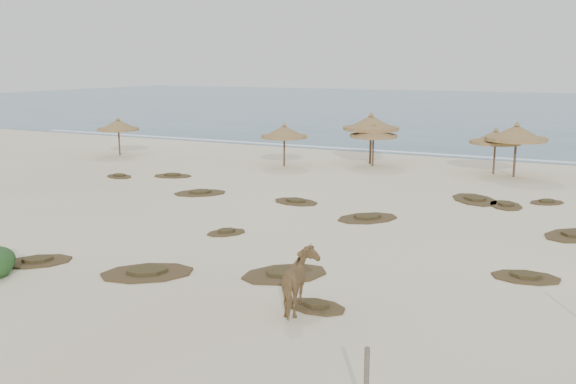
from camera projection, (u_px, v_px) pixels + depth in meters
name	position (u px, v px, depth m)	size (l,w,h in m)	color
ground	(233.00, 257.00, 20.50)	(160.00, 160.00, 0.00)	#F1E8C6
ocean	(522.00, 108.00, 86.37)	(200.00, 100.00, 0.01)	#275176
foam_line	(432.00, 154.00, 43.33)	(70.00, 0.60, 0.01)	white
palapa_0	(118.00, 126.00, 42.57)	(3.38, 3.38, 2.54)	#4E3A28
palapa_1	(284.00, 132.00, 38.04)	(3.64, 3.64, 2.59)	#4E3A28
palapa_2	(374.00, 132.00, 38.01)	(3.65, 3.65, 2.65)	#4E3A28
palapa_3	(371.00, 124.00, 38.80)	(4.22, 4.22, 3.16)	#4E3A28
palapa_4	(496.00, 138.00, 35.25)	(2.90, 2.90, 2.60)	#4E3A28
palapa_5	(517.00, 134.00, 34.28)	(4.13, 4.13, 3.02)	#4E3A28
horse	(300.00, 282.00, 15.88)	(0.82, 1.81, 1.52)	olive
fence_post_near	(366.00, 382.00, 11.13)	(0.10, 0.10, 1.29)	#69624F
scrub_1	(200.00, 193.00, 30.30)	(2.91, 2.80, 0.16)	#513E23
scrub_2	(226.00, 232.00, 23.25)	(1.61, 1.74, 0.16)	#513E23
scrub_3	(368.00, 218.00, 25.41)	(2.93, 3.06, 0.16)	#513E23
scrub_4	(526.00, 277.00, 18.41)	(2.13, 1.57, 0.16)	#513E23
scrub_6	(173.00, 176.00, 34.88)	(2.39, 1.90, 0.16)	#513E23
scrub_7	(506.00, 205.00, 27.67)	(1.92, 2.36, 0.16)	#513E23
scrub_8	(119.00, 176.00, 34.72)	(1.98, 1.59, 0.16)	#513E23
scrub_9	(285.00, 273.00, 18.70)	(3.01, 3.12, 0.16)	#513E23
scrub_10	(547.00, 202.00, 28.26)	(1.87, 1.82, 0.16)	#513E23
scrub_11	(38.00, 261.00, 19.89)	(2.43, 2.43, 0.16)	#513E23
scrub_12	(316.00, 306.00, 16.20)	(1.66, 1.15, 0.16)	#513E23
scrub_13	(296.00, 201.00, 28.39)	(2.35, 1.74, 0.16)	#513E23
scrub_14	(475.00, 199.00, 28.84)	(3.03, 3.31, 0.16)	#513E23
scrub_15	(147.00, 272.00, 18.81)	(3.26, 3.09, 0.16)	#513E23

